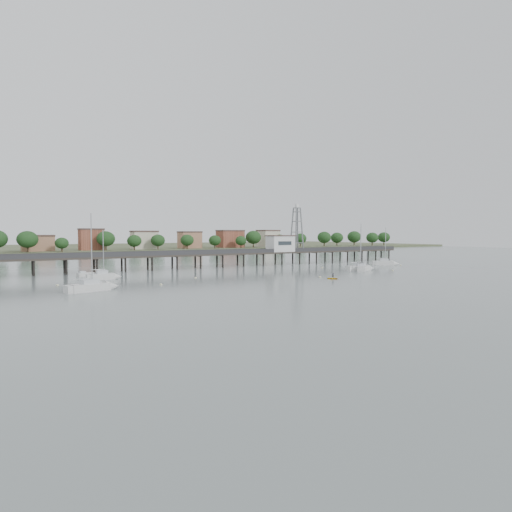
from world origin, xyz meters
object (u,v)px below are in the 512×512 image
(pier, at_px, (209,254))
(sailboat_e, at_px, (388,263))
(sailboat_d, at_px, (363,268))
(lattice_tower, at_px, (297,230))
(white_tender, at_px, (85,275))
(yellow_dinghy, at_px, (333,279))
(sailboat_a, at_px, (98,287))
(sailboat_c, at_px, (360,268))
(sailboat_b, at_px, (107,276))

(pier, height_order, sailboat_e, sailboat_e)
(sailboat_d, xyz_separation_m, sailboat_e, (20.41, 9.69, 0.00))
(pier, distance_m, lattice_tower, 32.34)
(white_tender, height_order, yellow_dinghy, white_tender)
(pier, height_order, sailboat_a, sailboat_a)
(sailboat_d, distance_m, sailboat_e, 22.59)
(sailboat_a, bearing_deg, pier, 28.75)
(lattice_tower, bearing_deg, sailboat_a, -152.78)
(sailboat_c, bearing_deg, sailboat_b, 122.40)
(white_tender, bearing_deg, pier, -0.91)
(lattice_tower, bearing_deg, sailboat_b, -164.24)
(pier, height_order, white_tender, pier)
(sailboat_d, bearing_deg, yellow_dinghy, -143.50)
(pier, bearing_deg, white_tender, -166.09)
(lattice_tower, relative_size, sailboat_a, 1.11)
(pier, relative_size, yellow_dinghy, 63.12)
(yellow_dinghy, bearing_deg, sailboat_c, 5.67)
(sailboat_c, bearing_deg, sailboat_e, -23.73)
(sailboat_d, bearing_deg, pier, 142.25)
(lattice_tower, height_order, sailboat_b, lattice_tower)
(sailboat_c, relative_size, sailboat_d, 0.93)
(sailboat_b, bearing_deg, white_tender, 105.64)
(lattice_tower, distance_m, white_tender, 68.16)
(yellow_dinghy, bearing_deg, sailboat_b, 123.71)
(sailboat_d, relative_size, sailboat_b, 1.18)
(sailboat_c, xyz_separation_m, sailboat_d, (0.34, -0.65, -0.00))
(pier, distance_m, sailboat_c, 42.64)
(pier, relative_size, sailboat_c, 12.36)
(sailboat_c, distance_m, yellow_dinghy, 24.87)
(lattice_tower, relative_size, sailboat_d, 1.19)
(sailboat_c, bearing_deg, white_tender, 115.17)
(white_tender, bearing_deg, sailboat_d, -32.80)
(pier, xyz_separation_m, yellow_dinghy, (9.39, -42.58, -3.79))
(sailboat_a, relative_size, yellow_dinghy, 5.90)
(sailboat_e, bearing_deg, pier, -165.04)
(sailboat_e, bearing_deg, sailboat_d, -117.85)
(sailboat_c, relative_size, white_tender, 3.14)
(sailboat_e, bearing_deg, yellow_dinghy, -115.49)
(sailboat_b, distance_m, white_tender, 9.73)
(pier, relative_size, sailboat_d, 11.49)
(sailboat_a, bearing_deg, white_tender, 70.17)
(lattice_tower, xyz_separation_m, sailboat_a, (-69.20, -35.59, -10.46))
(lattice_tower, distance_m, yellow_dinghy, 49.25)
(sailboat_a, relative_size, sailboat_d, 1.07)
(sailboat_e, xyz_separation_m, white_tender, (-86.56, 11.80, -0.21))
(sailboat_d, bearing_deg, sailboat_c, 123.99)
(white_tender, bearing_deg, sailboat_e, -22.57)
(pier, relative_size, lattice_tower, 9.68)
(sailboat_b, relative_size, yellow_dinghy, 4.65)
(pier, relative_size, sailboat_a, 10.71)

